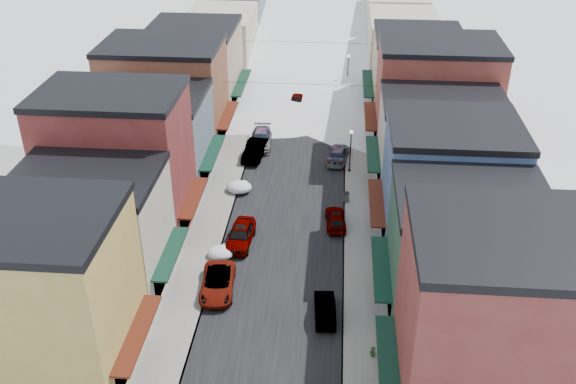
% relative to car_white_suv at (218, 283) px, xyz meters
% --- Properties ---
extents(road, '(10.00, 160.00, 0.01)m').
position_rel_car_white_suv_xyz_m(road, '(4.28, 47.54, -0.72)').
color(road, black).
rests_on(road, ground).
extents(sidewalk_left, '(3.20, 160.00, 0.15)m').
position_rel_car_white_suv_xyz_m(sidewalk_left, '(-2.32, 47.54, -0.65)').
color(sidewalk_left, gray).
rests_on(sidewalk_left, ground).
extents(sidewalk_right, '(3.20, 160.00, 0.15)m').
position_rel_car_white_suv_xyz_m(sidewalk_right, '(10.88, 47.54, -0.65)').
color(sidewalk_right, gray).
rests_on(sidewalk_right, ground).
extents(curb_left, '(0.10, 160.00, 0.15)m').
position_rel_car_white_suv_xyz_m(curb_left, '(-0.77, 47.54, -0.65)').
color(curb_left, slate).
rests_on(curb_left, ground).
extents(curb_right, '(0.10, 160.00, 0.15)m').
position_rel_car_white_suv_xyz_m(curb_right, '(9.33, 47.54, -0.65)').
color(curb_right, slate).
rests_on(curb_right, ground).
extents(bldg_l_yellow, '(11.30, 8.70, 11.50)m').
position_rel_car_white_suv_xyz_m(bldg_l_yellow, '(-8.91, -8.46, 5.04)').
color(bldg_l_yellow, gold).
rests_on(bldg_l_yellow, ground).
extents(bldg_l_cream, '(11.30, 8.20, 9.50)m').
position_rel_car_white_suv_xyz_m(bldg_l_cream, '(-8.91, 0.04, 4.04)').
color(bldg_l_cream, beige).
rests_on(bldg_l_cream, ground).
extents(bldg_l_brick_near, '(12.30, 8.20, 12.50)m').
position_rel_car_white_suv_xyz_m(bldg_l_brick_near, '(-9.41, 8.04, 5.54)').
color(bldg_l_brick_near, maroon).
rests_on(bldg_l_brick_near, ground).
extents(bldg_l_grayblue, '(11.30, 9.20, 9.00)m').
position_rel_car_white_suv_xyz_m(bldg_l_grayblue, '(-8.91, 16.54, 3.79)').
color(bldg_l_grayblue, slate).
rests_on(bldg_l_grayblue, ground).
extents(bldg_l_brick_far, '(13.30, 9.20, 11.00)m').
position_rel_car_white_suv_xyz_m(bldg_l_brick_far, '(-9.91, 25.54, 4.79)').
color(bldg_l_brick_far, brown).
rests_on(bldg_l_brick_far, ground).
extents(bldg_l_tan, '(11.30, 11.20, 10.00)m').
position_rel_car_white_suv_xyz_m(bldg_l_tan, '(-8.91, 35.54, 4.29)').
color(bldg_l_tan, tan).
rests_on(bldg_l_tan, ground).
extents(bldg_r_brick_near, '(12.30, 9.20, 12.50)m').
position_rel_car_white_suv_xyz_m(bldg_r_brick_near, '(17.97, -9.46, 5.54)').
color(bldg_r_brick_near, maroon).
rests_on(bldg_r_brick_near, ground).
extents(bldg_r_green, '(11.30, 9.20, 9.50)m').
position_rel_car_white_suv_xyz_m(bldg_r_green, '(17.47, -0.46, 4.04)').
color(bldg_r_green, '#224734').
rests_on(bldg_r_green, ground).
extents(bldg_r_blue, '(11.30, 9.20, 10.50)m').
position_rel_car_white_suv_xyz_m(bldg_r_blue, '(17.47, 8.54, 4.54)').
color(bldg_r_blue, '#3A5584').
rests_on(bldg_r_blue, ground).
extents(bldg_r_cream, '(12.30, 9.20, 9.00)m').
position_rel_car_white_suv_xyz_m(bldg_r_cream, '(17.97, 17.54, 3.79)').
color(bldg_r_cream, '#BAAE96').
rests_on(bldg_r_cream, ground).
extents(bldg_r_brick_far, '(13.30, 9.20, 11.50)m').
position_rel_car_white_suv_xyz_m(bldg_r_brick_far, '(18.47, 26.54, 5.04)').
color(bldg_r_brick_far, maroon).
rests_on(bldg_r_brick_far, ground).
extents(bldg_r_tan, '(11.30, 11.20, 9.50)m').
position_rel_car_white_suv_xyz_m(bldg_r_tan, '(17.47, 36.54, 4.04)').
color(bldg_r_tan, tan).
rests_on(bldg_r_tan, ground).
extents(distant_blocks, '(34.00, 55.00, 8.00)m').
position_rel_car_white_suv_xyz_m(distant_blocks, '(4.28, 70.54, 3.28)').
color(distant_blocks, gray).
rests_on(distant_blocks, ground).
extents(overhead_cables, '(16.40, 15.04, 0.04)m').
position_rel_car_white_suv_xyz_m(overhead_cables, '(4.28, 35.04, 5.48)').
color(overhead_cables, black).
rests_on(overhead_cables, ground).
extents(car_white_suv, '(2.81, 5.37, 1.44)m').
position_rel_car_white_suv_xyz_m(car_white_suv, '(0.00, 0.00, 0.00)').
color(car_white_suv, white).
rests_on(car_white_suv, ground).
extents(car_silver_sedan, '(2.29, 5.03, 1.67)m').
position_rel_car_white_suv_xyz_m(car_silver_sedan, '(0.78, 6.35, 0.12)').
color(car_silver_sedan, '#999BA1').
rests_on(car_silver_sedan, ground).
extents(car_dark_hatch, '(2.42, 5.29, 1.68)m').
position_rel_car_white_suv_xyz_m(car_dark_hatch, '(-0.02, 22.22, 0.12)').
color(car_dark_hatch, black).
rests_on(car_dark_hatch, ground).
extents(car_silver_wagon, '(2.53, 5.59, 1.59)m').
position_rel_car_white_suv_xyz_m(car_silver_wagon, '(0.27, 24.92, 0.07)').
color(car_silver_wagon, '#A8ABB0').
rests_on(car_silver_wagon, ground).
extents(car_green_sedan, '(1.73, 4.17, 1.34)m').
position_rel_car_white_suv_xyz_m(car_green_sedan, '(8.05, -2.20, -0.05)').
color(car_green_sedan, black).
rests_on(car_green_sedan, ground).
extents(car_gray_suv, '(2.04, 4.28, 1.41)m').
position_rel_car_white_suv_xyz_m(car_gray_suv, '(8.58, 9.70, -0.02)').
color(car_gray_suv, '#919499').
rests_on(car_gray_suv, ground).
extents(car_black_sedan, '(2.61, 5.22, 1.46)m').
position_rel_car_white_suv_xyz_m(car_black_sedan, '(8.58, 22.20, 0.01)').
color(car_black_sedan, black).
rests_on(car_black_sedan, ground).
extents(car_lane_silver, '(2.20, 4.77, 1.58)m').
position_rel_car_white_suv_xyz_m(car_lane_silver, '(3.34, 35.93, 0.07)').
color(car_lane_silver, '#ABAFB4').
rests_on(car_lane_silver, ground).
extents(car_lane_white, '(2.27, 4.80, 1.33)m').
position_rel_car_white_suv_xyz_m(car_lane_white, '(4.88, 58.21, -0.06)').
color(car_lane_white, white).
rests_on(car_lane_white, ground).
extents(trash_can, '(0.55, 0.55, 0.93)m').
position_rel_car_white_suv_xyz_m(trash_can, '(9.48, 13.64, -0.10)').
color(trash_can, '#5B5D60').
rests_on(trash_can, sidewalk_right).
extents(streetlamp_near, '(0.37, 0.37, 4.46)m').
position_rel_car_white_suv_xyz_m(streetlamp_near, '(9.78, 19.65, 2.24)').
color(streetlamp_near, black).
rests_on(streetlamp_near, sidewalk_right).
extents(streetlamp_far, '(0.38, 0.38, 4.61)m').
position_rel_car_white_suv_xyz_m(streetlamp_far, '(9.48, 42.54, 2.34)').
color(streetlamp_far, black).
rests_on(streetlamp_far, sidewalk_right).
extents(planter_far, '(0.43, 0.43, 0.66)m').
position_rel_car_white_suv_xyz_m(planter_far, '(11.28, -5.96, -0.24)').
color(planter_far, '#2E5326').
rests_on(planter_far, sidewalk_right).
extents(snow_pile_near, '(2.12, 2.50, 0.90)m').
position_rel_car_white_suv_xyz_m(snow_pile_near, '(-0.51, 4.31, -0.29)').
color(snow_pile_near, white).
rests_on(snow_pile_near, ground).
extents(snow_pile_mid, '(2.38, 2.66, 1.01)m').
position_rel_car_white_suv_xyz_m(snow_pile_mid, '(-0.60, 14.93, -0.24)').
color(snow_pile_mid, white).
rests_on(snow_pile_mid, ground).
extents(snow_pile_far, '(2.24, 2.58, 0.95)m').
position_rel_car_white_suv_xyz_m(snow_pile_far, '(-0.19, 26.07, -0.27)').
color(snow_pile_far, white).
rests_on(snow_pile_far, ground).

